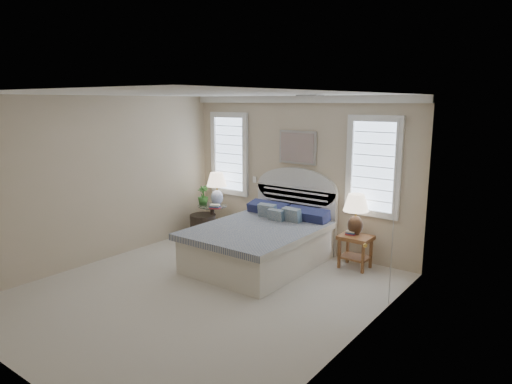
% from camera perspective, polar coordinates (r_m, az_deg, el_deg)
% --- Properties ---
extents(floor, '(4.50, 5.00, 0.01)m').
position_cam_1_polar(floor, '(6.54, -6.81, -12.29)').
color(floor, beige).
rests_on(floor, ground).
extents(ceiling, '(4.50, 5.00, 0.01)m').
position_cam_1_polar(ceiling, '(6.00, -7.43, 12.06)').
color(ceiling, white).
rests_on(ceiling, wall_back).
extents(wall_back, '(4.50, 0.02, 2.70)m').
position_cam_1_polar(wall_back, '(8.09, 5.27, 2.28)').
color(wall_back, '#C3B292').
rests_on(wall_back, floor).
extents(wall_left, '(0.02, 5.00, 2.70)m').
position_cam_1_polar(wall_left, '(7.84, -19.05, 1.43)').
color(wall_left, '#C3B292').
rests_on(wall_left, floor).
extents(wall_right, '(0.02, 5.00, 2.70)m').
position_cam_1_polar(wall_right, '(4.88, 12.33, -3.92)').
color(wall_right, '#C3B292').
rests_on(wall_right, floor).
extents(crown_molding, '(4.50, 0.08, 0.12)m').
position_cam_1_polar(crown_molding, '(7.95, 5.29, 11.47)').
color(crown_molding, white).
rests_on(crown_molding, wall_back).
extents(hvac_vent, '(0.30, 0.20, 0.02)m').
position_cam_1_polar(hvac_vent, '(5.91, 6.76, 11.90)').
color(hvac_vent, '#B2B2B2').
rests_on(hvac_vent, ceiling).
extents(switch_plate, '(0.08, 0.01, 0.12)m').
position_cam_1_polar(switch_plate, '(8.64, -0.18, 1.56)').
color(switch_plate, white).
rests_on(switch_plate, wall_back).
extents(window_left, '(0.90, 0.06, 1.60)m').
position_cam_1_polar(window_left, '(8.94, -3.28, 4.79)').
color(window_left, silver).
rests_on(window_left, wall_back).
extents(window_right, '(0.90, 0.06, 1.60)m').
position_cam_1_polar(window_right, '(7.40, 14.49, 3.09)').
color(window_right, silver).
rests_on(window_right, wall_back).
extents(painting, '(0.74, 0.04, 0.58)m').
position_cam_1_polar(painting, '(7.99, 5.18, 5.58)').
color(painting, silver).
rests_on(painting, wall_back).
extents(closet_door, '(0.02, 1.80, 2.40)m').
position_cam_1_polar(closet_door, '(6.01, 16.90, -2.77)').
color(closet_door, white).
rests_on(closet_door, floor).
extents(bed, '(1.72, 2.28, 1.47)m').
position_cam_1_polar(bed, '(7.46, 0.90, -6.05)').
color(bed, silver).
rests_on(bed, floor).
extents(side_table_left, '(0.56, 0.56, 0.63)m').
position_cam_1_polar(side_table_left, '(8.91, -5.47, -3.21)').
color(side_table_left, black).
rests_on(side_table_left, floor).
extents(nightstand_right, '(0.50, 0.40, 0.53)m').
position_cam_1_polar(nightstand_right, '(7.41, 12.32, -6.44)').
color(nightstand_right, '#9A6032').
rests_on(nightstand_right, floor).
extents(floor_pot, '(0.54, 0.54, 0.46)m').
position_cam_1_polar(floor_pot, '(8.93, -6.63, -4.26)').
color(floor_pot, black).
rests_on(floor_pot, floor).
extents(lamp_left, '(0.52, 0.52, 0.64)m').
position_cam_1_polar(lamp_left, '(8.83, -4.92, 0.88)').
color(lamp_left, white).
rests_on(lamp_left, side_table_left).
extents(lamp_right, '(0.41, 0.41, 0.66)m').
position_cam_1_polar(lamp_right, '(7.36, 12.38, -2.16)').
color(lamp_right, black).
rests_on(lamp_right, nightstand_right).
extents(potted_plant, '(0.26, 0.26, 0.37)m').
position_cam_1_polar(potted_plant, '(8.89, -6.64, -0.43)').
color(potted_plant, '#3B6F2C').
rests_on(potted_plant, side_table_left).
extents(books_left, '(0.23, 0.20, 0.08)m').
position_cam_1_polar(books_left, '(8.59, -5.15, -1.82)').
color(books_left, maroon).
rests_on(books_left, side_table_left).
extents(books_right, '(0.17, 0.13, 0.06)m').
position_cam_1_polar(books_right, '(7.40, 11.76, -5.02)').
color(books_right, maroon).
rests_on(books_right, nightstand_right).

